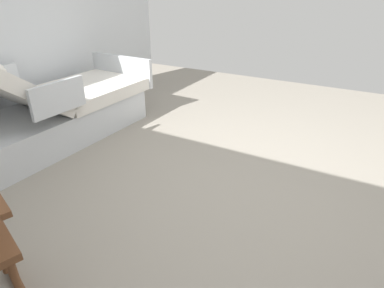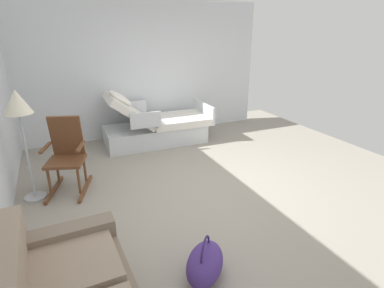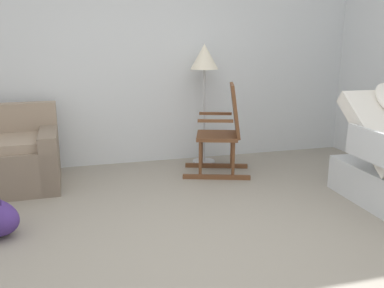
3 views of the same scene
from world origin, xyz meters
name	(u,v)px [view 3 (image 3 of 3)]	position (x,y,z in m)	size (l,w,h in m)	color
ground_plane	(197,255)	(0.00, 0.00, 0.00)	(6.96, 6.96, 0.00)	gray
back_wall	(140,54)	(0.00, 2.52, 1.35)	(5.77, 0.10, 2.70)	silver
rocking_chair	(224,131)	(0.82, 1.74, 0.50)	(0.87, 0.69, 1.05)	brown
floor_lamp	(204,65)	(0.72, 2.20, 1.23)	(0.34, 0.34, 1.48)	#B2B5BA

